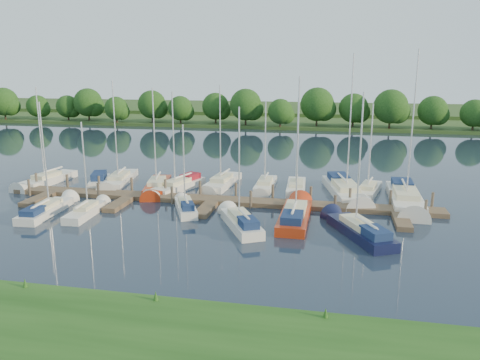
% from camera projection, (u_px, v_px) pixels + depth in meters
% --- Properties ---
extents(ground, '(260.00, 260.00, 0.00)m').
position_uv_depth(ground, '(188.00, 231.00, 35.14)').
color(ground, '#1A2234').
rests_on(ground, ground).
extents(near_bank, '(90.00, 10.00, 0.50)m').
position_uv_depth(near_bank, '(73.00, 351.00, 19.83)').
color(near_bank, '#1B4313').
rests_on(near_bank, ground).
extents(dock, '(40.00, 6.00, 0.40)m').
position_uv_depth(dock, '(213.00, 202.00, 42.05)').
color(dock, '#4B3D2A').
rests_on(dock, ground).
extents(mooring_pilings, '(38.24, 2.84, 2.00)m').
position_uv_depth(mooring_pilings, '(216.00, 195.00, 43.03)').
color(mooring_pilings, '#473D33').
rests_on(mooring_pilings, ground).
extents(far_shore, '(180.00, 30.00, 0.60)m').
position_uv_depth(far_shore, '(288.00, 120.00, 106.55)').
color(far_shore, '#28441A').
rests_on(far_shore, ground).
extents(distant_hill, '(220.00, 40.00, 1.40)m').
position_uv_depth(distant_hill, '(297.00, 109.00, 130.29)').
color(distant_hill, '#3C5826').
rests_on(distant_hill, ground).
extents(treeline, '(146.61, 9.56, 8.23)m').
position_uv_depth(treeline, '(277.00, 108.00, 93.61)').
color(treeline, '#38281C').
rests_on(treeline, ground).
extents(sailboat_n_0, '(2.76, 8.27, 10.53)m').
position_uv_depth(sailboat_n_0, '(47.00, 181.00, 49.51)').
color(sailboat_n_0, silver).
rests_on(sailboat_n_0, ground).
extents(motorboat, '(3.15, 5.74, 1.61)m').
position_uv_depth(motorboat, '(99.00, 182.00, 49.03)').
color(motorboat, silver).
rests_on(motorboat, ground).
extents(sailboat_n_2, '(3.34, 8.90, 11.08)m').
position_uv_depth(sailboat_n_2, '(119.00, 181.00, 49.69)').
color(sailboat_n_2, silver).
rests_on(sailboat_n_2, ground).
extents(sailboat_n_3, '(3.44, 8.31, 10.57)m').
position_uv_depth(sailboat_n_3, '(157.00, 188.00, 46.81)').
color(sailboat_n_3, '#AA2D0F').
rests_on(sailboat_n_3, ground).
extents(sailboat_n_4, '(3.96, 7.90, 10.21)m').
position_uv_depth(sailboat_n_4, '(178.00, 187.00, 46.83)').
color(sailboat_n_4, silver).
rests_on(sailboat_n_4, ground).
extents(sailboat_n_5, '(2.63, 8.49, 10.78)m').
position_uv_depth(sailboat_n_5, '(222.00, 184.00, 48.35)').
color(sailboat_n_5, silver).
rests_on(sailboat_n_5, ground).
extents(sailboat_n_6, '(1.78, 7.14, 9.20)m').
position_uv_depth(sailboat_n_6, '(265.00, 186.00, 47.43)').
color(sailboat_n_6, silver).
rests_on(sailboat_n_6, ground).
extents(sailboat_n_7, '(2.10, 7.52, 9.50)m').
position_uv_depth(sailboat_n_7, '(296.00, 188.00, 46.65)').
color(sailboat_n_7, silver).
rests_on(sailboat_n_7, ground).
extents(sailboat_n_8, '(4.49, 10.99, 13.72)m').
position_uv_depth(sailboat_n_8, '(345.00, 192.00, 45.10)').
color(sailboat_n_8, silver).
rests_on(sailboat_n_8, ground).
extents(sailboat_n_9, '(2.98, 7.13, 9.13)m').
position_uv_depth(sailboat_n_9, '(368.00, 192.00, 45.33)').
color(sailboat_n_9, silver).
rests_on(sailboat_n_9, ground).
extents(sailboat_n_10, '(2.84, 11.14, 14.06)m').
position_uv_depth(sailboat_n_10, '(405.00, 199.00, 42.41)').
color(sailboat_n_10, silver).
rests_on(sailboat_n_10, ground).
extents(sailboat_s_0, '(2.23, 7.63, 9.65)m').
position_uv_depth(sailboat_s_0, '(47.00, 210.00, 39.35)').
color(sailboat_s_0, silver).
rests_on(sailboat_s_0, ground).
extents(sailboat_s_1, '(1.76, 6.24, 8.08)m').
position_uv_depth(sailboat_s_1, '(87.00, 212.00, 39.01)').
color(sailboat_s_1, silver).
rests_on(sailboat_s_1, ground).
extents(sailboat_s_2, '(3.40, 5.76, 7.82)m').
position_uv_depth(sailboat_s_2, '(186.00, 208.00, 39.84)').
color(sailboat_s_2, silver).
rests_on(sailboat_s_2, ground).
extents(sailboat_s_3, '(4.55, 7.11, 9.62)m').
position_uv_depth(sailboat_s_3, '(241.00, 223.00, 35.91)').
color(sailboat_s_3, silver).
rests_on(sailboat_s_3, ground).
extents(sailboat_s_4, '(2.30, 9.23, 11.81)m').
position_uv_depth(sailboat_s_4, '(295.00, 216.00, 37.59)').
color(sailboat_s_4, '#AA2D0F').
rests_on(sailboat_s_4, ground).
extents(sailboat_s_5, '(5.05, 8.16, 10.79)m').
position_uv_depth(sailboat_s_5, '(359.00, 231.00, 34.17)').
color(sailboat_s_5, black).
rests_on(sailboat_s_5, ground).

